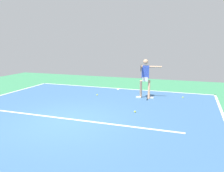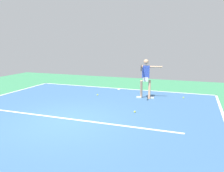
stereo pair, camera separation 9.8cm
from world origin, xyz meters
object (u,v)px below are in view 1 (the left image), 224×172
Objects in this scene: tennis_ball_near_player at (97,95)px; tennis_player at (145,76)px; tennis_ball_far_corner at (135,112)px; tennis_ball_centre_court at (183,97)px.

tennis_player is at bearing -174.88° from tennis_ball_near_player.
tennis_ball_far_corner is 3.42m from tennis_ball_centre_court.
tennis_ball_far_corner is 1.00× the size of tennis_ball_near_player.
tennis_player is 2.61m from tennis_ball_near_player.
tennis_player reaches higher than tennis_ball_far_corner.
tennis_ball_near_player is 1.00× the size of tennis_ball_centre_court.
tennis_ball_far_corner is at bearing 138.97° from tennis_ball_near_player.
tennis_ball_far_corner is (-0.10, 2.37, -1.05)m from tennis_player.
tennis_ball_centre_court is (-1.71, -0.65, -1.05)m from tennis_player.
tennis_player reaches higher than tennis_ball_centre_court.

